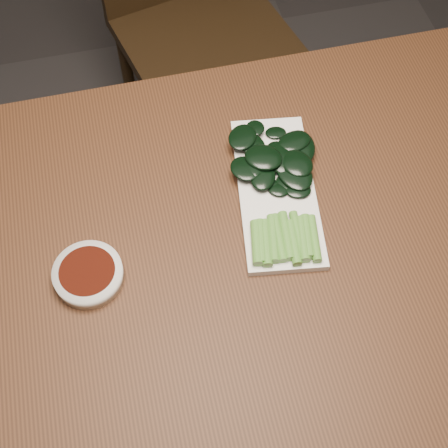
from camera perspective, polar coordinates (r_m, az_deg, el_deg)
ground at (r=1.75m, az=-0.13°, el=-13.86°), size 6.00×6.00×0.00m
table at (r=1.12m, az=-0.19°, el=-3.53°), size 1.40×0.80×0.75m
chair_far at (r=1.84m, az=-2.55°, el=18.91°), size 0.54×0.54×0.89m
sauce_bowl at (r=1.03m, az=-12.30°, el=-4.52°), size 0.11×0.11×0.03m
serving_plate at (r=1.10m, az=4.82°, el=3.03°), size 0.18×0.34×0.01m
gai_lan at (r=1.09m, az=5.08°, el=3.60°), size 0.18×0.31×0.03m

